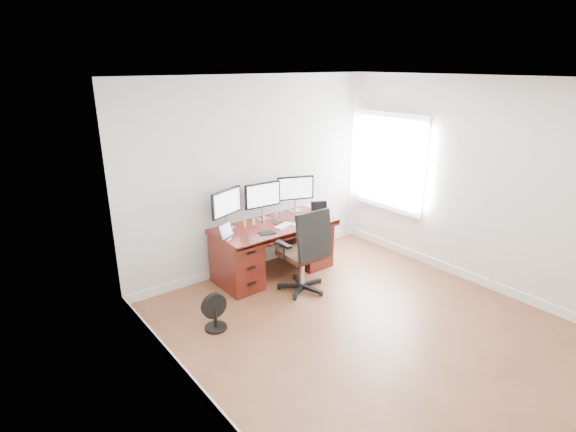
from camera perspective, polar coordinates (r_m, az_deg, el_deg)
ground at (r=5.26m, az=10.39°, el=-14.11°), size 4.50×4.50×0.00m
back_wall at (r=6.30m, az=-4.21°, el=5.20°), size 4.00×0.10×2.70m
right_wall at (r=6.32m, az=22.67°, el=3.84°), size 0.10×4.50×2.70m
desk at (r=6.28m, az=-1.86°, el=-3.96°), size 1.70×0.80×0.75m
office_chair at (r=5.81m, az=2.13°, el=-6.23°), size 0.66×0.63×1.14m
floor_fan at (r=5.17m, az=-9.25°, el=-12.00°), size 0.29×0.25×0.43m
monitor_left at (r=5.93m, az=-7.82°, el=1.53°), size 0.53×0.22×0.53m
monitor_center at (r=6.23m, az=-3.22°, el=2.53°), size 0.55×0.15×0.53m
monitor_right at (r=6.56m, az=0.95°, el=3.41°), size 0.52×0.24×0.53m
tablet_left at (r=5.66m, az=-7.84°, el=-2.03°), size 0.25×0.16×0.19m
tablet_right at (r=6.52m, az=4.02°, el=0.97°), size 0.24×0.17×0.19m
keyboard at (r=6.05m, az=-0.54°, el=-1.23°), size 0.31×0.20×0.01m
trackpad at (r=6.09m, az=1.19°, el=-1.10°), size 0.15×0.15×0.01m
drawing_tablet at (r=5.80m, az=-2.63°, el=-2.17°), size 0.24×0.18×0.01m
phone at (r=6.17m, az=-1.42°, el=-0.85°), size 0.14×0.10×0.01m
figurine_orange at (r=6.02m, az=-5.50°, el=-0.96°), size 0.04×0.04×0.09m
figurine_yellow at (r=6.10m, az=-4.37°, el=-0.68°), size 0.04×0.04×0.09m
figurine_brown at (r=6.17m, az=-3.27°, el=-0.41°), size 0.04×0.04×0.09m
figurine_purple at (r=6.29m, az=-1.65°, el=-0.00°), size 0.04×0.04×0.09m
figurine_blue at (r=6.36m, az=-0.75°, el=0.22°), size 0.04×0.04×0.09m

